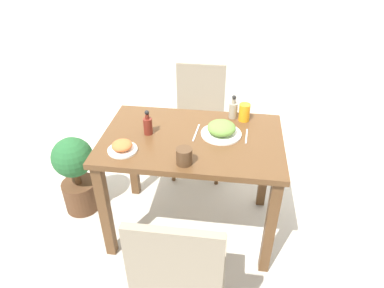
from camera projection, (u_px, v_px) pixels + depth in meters
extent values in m
plane|color=#B7B2A8|center=(192.00, 225.00, 2.48)|extent=(16.00, 16.00, 0.00)
cube|color=brown|center=(192.00, 140.00, 2.07)|extent=(1.09, 0.70, 0.04)
cube|color=brown|center=(105.00, 212.00, 2.09)|extent=(0.06, 0.06, 0.72)
cube|color=brown|center=(270.00, 228.00, 1.98)|extent=(0.06, 0.06, 0.72)
cube|color=brown|center=(132.00, 155.00, 2.58)|extent=(0.06, 0.06, 0.72)
cube|color=brown|center=(265.00, 166.00, 2.47)|extent=(0.06, 0.06, 0.72)
cube|color=gray|center=(182.00, 266.00, 1.67)|extent=(0.42, 0.42, 0.04)
cube|color=gray|center=(174.00, 268.00, 1.38)|extent=(0.40, 0.04, 0.44)
cylinder|color=brown|center=(219.00, 268.00, 1.93)|extent=(0.03, 0.03, 0.42)
cylinder|color=brown|center=(157.00, 261.00, 1.97)|extent=(0.03, 0.03, 0.42)
cube|color=gray|center=(198.00, 126.00, 2.79)|extent=(0.42, 0.42, 0.04)
cube|color=gray|center=(201.00, 89.00, 2.81)|extent=(0.40, 0.04, 0.44)
cylinder|color=brown|center=(173.00, 160.00, 2.79)|extent=(0.03, 0.03, 0.42)
cylinder|color=brown|center=(217.00, 163.00, 2.75)|extent=(0.03, 0.03, 0.42)
cylinder|color=brown|center=(180.00, 137.00, 3.08)|extent=(0.03, 0.03, 0.42)
cylinder|color=brown|center=(220.00, 139.00, 3.04)|extent=(0.03, 0.03, 0.42)
cylinder|color=white|center=(221.00, 134.00, 2.08)|extent=(0.25, 0.25, 0.01)
ellipsoid|color=olive|center=(221.00, 128.00, 2.05)|extent=(0.17, 0.17, 0.07)
cylinder|color=white|center=(123.00, 150.00, 1.94)|extent=(0.17, 0.17, 0.01)
ellipsoid|color=#CC6633|center=(122.00, 145.00, 1.92)|extent=(0.12, 0.12, 0.05)
cylinder|color=#4C331E|center=(184.00, 156.00, 1.82)|extent=(0.09, 0.09, 0.09)
cylinder|color=orange|center=(244.00, 112.00, 2.20)|extent=(0.07, 0.07, 0.11)
cylinder|color=maroon|center=(148.00, 126.00, 2.06)|extent=(0.05, 0.05, 0.10)
cylinder|color=maroon|center=(147.00, 117.00, 2.03)|extent=(0.02, 0.02, 0.03)
sphere|color=black|center=(147.00, 112.00, 2.01)|extent=(0.03, 0.03, 0.03)
cylinder|color=gray|center=(233.00, 110.00, 2.23)|extent=(0.05, 0.05, 0.10)
cylinder|color=gray|center=(234.00, 101.00, 2.20)|extent=(0.02, 0.02, 0.03)
sphere|color=black|center=(234.00, 97.00, 2.18)|extent=(0.03, 0.03, 0.03)
cube|color=silver|center=(196.00, 133.00, 2.10)|extent=(0.02, 0.20, 0.00)
cube|color=silver|center=(246.00, 136.00, 2.06)|extent=(0.02, 0.16, 0.00)
cylinder|color=#51331E|center=(81.00, 195.00, 2.57)|extent=(0.25, 0.25, 0.24)
cylinder|color=brown|center=(77.00, 178.00, 2.48)|extent=(0.05, 0.05, 0.09)
sphere|color=#235B2D|center=(72.00, 157.00, 2.38)|extent=(0.29, 0.29, 0.29)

